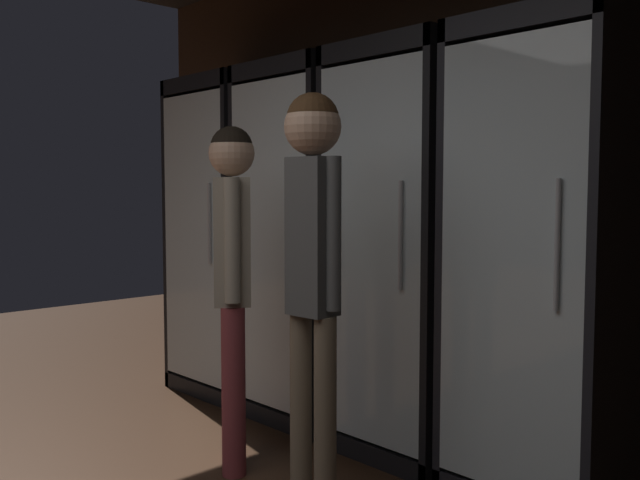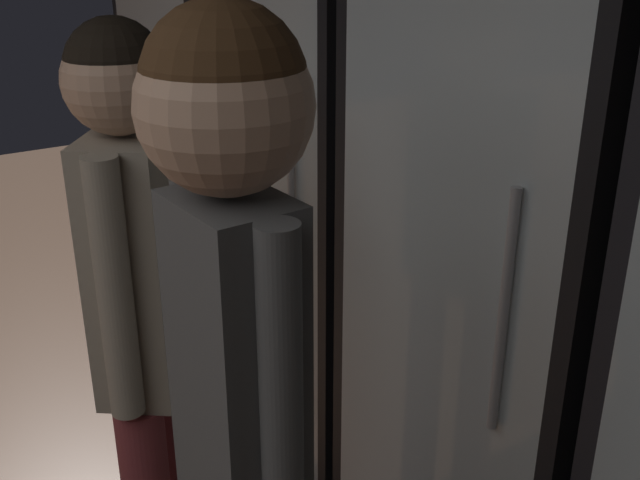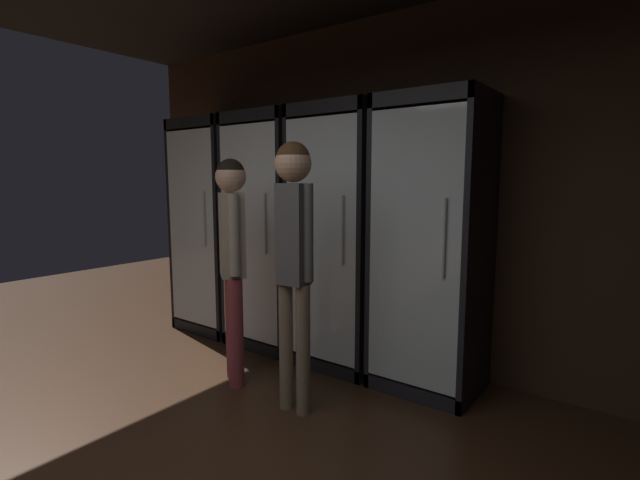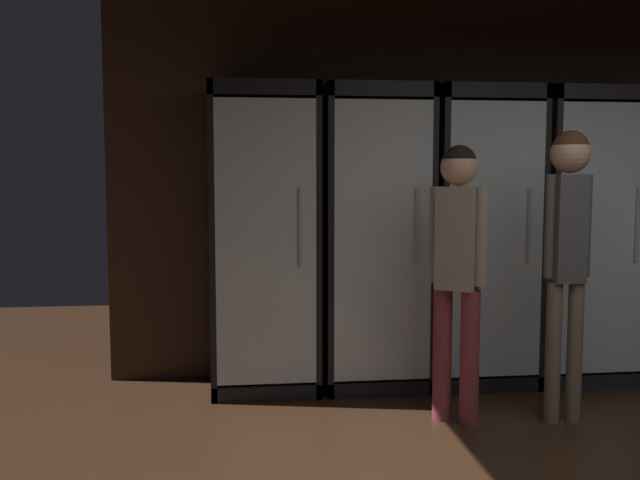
{
  "view_description": "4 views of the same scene",
  "coord_description": "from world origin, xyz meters",
  "px_view_note": "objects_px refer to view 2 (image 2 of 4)",
  "views": [
    {
      "loc": [
        -0.73,
        -0.88,
        1.79
      ],
      "look_at": [
        -0.82,
        2.48,
        0.85
      ],
      "focal_mm": 36.12,
      "sensor_mm": 36.0,
      "label": 1
    },
    {
      "loc": [
        1.63,
        -2.13,
        1.54
      ],
      "look_at": [
        -1.34,
        2.73,
        1.05
      ],
      "focal_mm": 40.33,
      "sensor_mm": 36.0,
      "label": 2
    },
    {
      "loc": [
        0.67,
        -0.12,
        1.16
      ],
      "look_at": [
        -0.74,
        2.53,
        0.99
      ],
      "focal_mm": 34.96,
      "sensor_mm": 36.0,
      "label": 3
    },
    {
      "loc": [
        1.74,
        1.31,
        1.39
      ],
      "look_at": [
        -0.91,
        2.36,
        0.86
      ],
      "focal_mm": 30.54,
      "sensor_mm": 36.0,
      "label": 4
    }
  ],
  "objects_px": {
    "cooler_left": "(309,249)",
    "shopper_far": "(300,245)",
    "shopper_near": "(454,270)",
    "cooler_far_left": "(244,244)",
    "cooler_far_right": "(558,262)",
    "cooler_center": "(381,252)",
    "cooler_right": "(464,256)"
  },
  "relations": [
    {
      "from": "cooler_left",
      "to": "cooler_far_right",
      "type": "distance_m",
      "value": 1.96
    },
    {
      "from": "cooler_left",
      "to": "shopper_near",
      "type": "relative_size",
      "value": 1.24
    },
    {
      "from": "cooler_right",
      "to": "shopper_far",
      "type": "xyz_separation_m",
      "value": [
        -0.74,
        -1.01,
        0.12
      ]
    },
    {
      "from": "cooler_far_left",
      "to": "cooler_right",
      "type": "xyz_separation_m",
      "value": [
        1.96,
        0.0,
        0.01
      ]
    },
    {
      "from": "cooler_far_right",
      "to": "shopper_near",
      "type": "relative_size",
      "value": 1.24
    },
    {
      "from": "shopper_far",
      "to": "cooler_left",
      "type": "bearing_deg",
      "value": 119.5
    },
    {
      "from": "cooler_left",
      "to": "shopper_near",
      "type": "xyz_separation_m",
      "value": [
        1.53,
        -0.79,
        0.02
      ]
    },
    {
      "from": "cooler_center",
      "to": "shopper_far",
      "type": "bearing_deg",
      "value": -94.88
    },
    {
      "from": "cooler_far_left",
      "to": "cooler_center",
      "type": "distance_m",
      "value": 1.31
    },
    {
      "from": "cooler_right",
      "to": "shopper_near",
      "type": "height_order",
      "value": "cooler_right"
    },
    {
      "from": "cooler_far_right",
      "to": "shopper_far",
      "type": "distance_m",
      "value": 1.72
    },
    {
      "from": "cooler_right",
      "to": "cooler_center",
      "type": "bearing_deg",
      "value": -179.83
    },
    {
      "from": "cooler_far_left",
      "to": "cooler_far_right",
      "type": "bearing_deg",
      "value": 0.04
    },
    {
      "from": "cooler_far_left",
      "to": "shopper_far",
      "type": "height_order",
      "value": "cooler_far_left"
    },
    {
      "from": "cooler_far_right",
      "to": "shopper_near",
      "type": "bearing_deg",
      "value": -118.51
    },
    {
      "from": "shopper_near",
      "to": "shopper_far",
      "type": "distance_m",
      "value": 0.99
    },
    {
      "from": "cooler_far_left",
      "to": "cooler_center",
      "type": "xyz_separation_m",
      "value": [
        1.31,
        -0.0,
        0.0
      ]
    },
    {
      "from": "cooler_far_right",
      "to": "cooler_right",
      "type": "bearing_deg",
      "value": 180.0
    },
    {
      "from": "cooler_right",
      "to": "cooler_far_right",
      "type": "height_order",
      "value": "same"
    },
    {
      "from": "cooler_left",
      "to": "cooler_right",
      "type": "distance_m",
      "value": 1.31
    },
    {
      "from": "cooler_right",
      "to": "cooler_far_left",
      "type": "bearing_deg",
      "value": -179.95
    },
    {
      "from": "cooler_far_left",
      "to": "cooler_right",
      "type": "distance_m",
      "value": 1.96
    },
    {
      "from": "cooler_far_left",
      "to": "cooler_right",
      "type": "relative_size",
      "value": 1.0
    },
    {
      "from": "cooler_far_left",
      "to": "cooler_far_right",
      "type": "relative_size",
      "value": 1.0
    },
    {
      "from": "cooler_right",
      "to": "shopper_far",
      "type": "height_order",
      "value": "cooler_right"
    },
    {
      "from": "cooler_center",
      "to": "shopper_near",
      "type": "xyz_separation_m",
      "value": [
        0.88,
        -0.79,
        0.01
      ]
    },
    {
      "from": "cooler_far_left",
      "to": "cooler_far_right",
      "type": "height_order",
      "value": "same"
    },
    {
      "from": "cooler_right",
      "to": "shopper_near",
      "type": "xyz_separation_m",
      "value": [
        0.22,
        -0.79,
        0.01
      ]
    },
    {
      "from": "cooler_far_right",
      "to": "shopper_far",
      "type": "relative_size",
      "value": 1.18
    },
    {
      "from": "cooler_far_left",
      "to": "cooler_right",
      "type": "height_order",
      "value": "same"
    },
    {
      "from": "cooler_left",
      "to": "shopper_far",
      "type": "bearing_deg",
      "value": -60.5
    },
    {
      "from": "cooler_right",
      "to": "cooler_left",
      "type": "bearing_deg",
      "value": -179.99
    }
  ]
}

